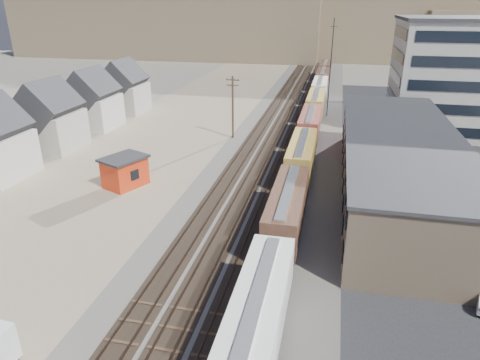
% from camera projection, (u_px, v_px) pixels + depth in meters
% --- Properties ---
extents(ground, '(300.00, 300.00, 0.00)m').
position_uv_depth(ground, '(212.00, 315.00, 30.57)').
color(ground, '#6B6356').
rests_on(ground, ground).
extents(ballast_bed, '(18.00, 200.00, 0.06)m').
position_uv_depth(ballast_bed, '(290.00, 128.00, 75.57)').
color(ballast_bed, '#4C4742').
rests_on(ballast_bed, ground).
extents(dirt_yard, '(24.00, 180.00, 0.03)m').
position_uv_depth(dirt_yard, '(163.00, 137.00, 70.59)').
color(dirt_yard, gray).
rests_on(dirt_yard, ground).
extents(asphalt_lot, '(26.00, 120.00, 0.04)m').
position_uv_depth(asphalt_lot, '(440.00, 167.00, 57.65)').
color(asphalt_lot, '#232326').
rests_on(asphalt_lot, ground).
extents(rail_tracks, '(11.40, 200.00, 0.24)m').
position_uv_depth(rail_tracks, '(287.00, 127.00, 75.64)').
color(rail_tracks, black).
rests_on(rail_tracks, ground).
extents(freight_train, '(3.00, 119.74, 4.46)m').
position_uv_depth(freight_train, '(313.00, 113.00, 74.31)').
color(freight_train, black).
rests_on(freight_train, ground).
extents(warehouse, '(12.40, 40.40, 7.25)m').
position_uv_depth(warehouse, '(398.00, 163.00, 48.65)').
color(warehouse, tan).
rests_on(warehouse, ground).
extents(office_tower, '(22.60, 18.60, 18.45)m').
position_uv_depth(office_tower, '(464.00, 76.00, 70.84)').
color(office_tower, '#9E998E').
rests_on(office_tower, ground).
extents(utility_pole_north, '(2.20, 0.32, 10.00)m').
position_uv_depth(utility_pole_north, '(233.00, 106.00, 68.04)').
color(utility_pole_north, '#382619').
rests_on(utility_pole_north, ground).
extents(radio_mast, '(1.20, 0.16, 18.00)m').
position_uv_depth(radio_mast, '(330.00, 68.00, 79.85)').
color(radio_mast, black).
rests_on(radio_mast, ground).
extents(townhouse_row, '(8.15, 68.16, 10.47)m').
position_uv_depth(townhouse_row, '(22.00, 131.00, 58.23)').
color(townhouse_row, '#B7B2A8').
rests_on(townhouse_row, ground).
extents(hills_north, '(265.00, 80.00, 32.00)m').
position_uv_depth(hills_north, '(324.00, 19.00, 176.23)').
color(hills_north, brown).
rests_on(hills_north, ground).
extents(maintenance_shed, '(5.60, 6.19, 3.70)m').
position_uv_depth(maintenance_shed, '(125.00, 171.00, 51.22)').
color(maintenance_shed, red).
rests_on(maintenance_shed, ground).
extents(parked_car_blue, '(5.46, 4.18, 1.38)m').
position_uv_depth(parked_car_blue, '(453.00, 123.00, 76.15)').
color(parked_car_blue, navy).
rests_on(parked_car_blue, ground).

